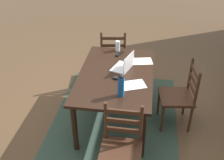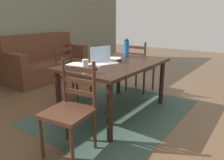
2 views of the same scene
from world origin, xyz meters
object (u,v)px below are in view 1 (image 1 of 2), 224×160
(dining_table, at_px, (116,79))
(laptop, at_px, (125,65))
(computer_mouse, at_px, (116,78))
(tv_remote, at_px, (120,54))
(chair_right_far, at_px, (121,150))
(chair_left_near, at_px, (113,55))
(chair_far_head, at_px, (179,96))
(water_bottle, at_px, (121,85))
(drinking_glass, at_px, (118,46))

(dining_table, height_order, laptop, laptop)
(computer_mouse, xyz_separation_m, tv_remote, (-0.69, -0.04, -0.01))
(chair_right_far, height_order, chair_left_near, same)
(chair_left_near, bearing_deg, chair_far_head, 44.93)
(laptop, xyz_separation_m, water_bottle, (0.63, 0.02, 0.09))
(chair_right_far, relative_size, computer_mouse, 9.50)
(laptop, distance_m, water_bottle, 0.63)
(tv_remote, bearing_deg, dining_table, -62.60)
(chair_left_near, bearing_deg, laptop, 17.64)
(laptop, bearing_deg, tv_remote, -163.45)
(chair_far_head, height_order, chair_left_near, same)
(chair_right_far, xyz_separation_m, computer_mouse, (-0.94, -0.18, 0.30))
(chair_far_head, distance_m, computer_mouse, 0.91)
(water_bottle, xyz_separation_m, drinking_glass, (-1.17, -0.19, -0.07))
(chair_right_far, bearing_deg, tv_remote, -172.25)
(water_bottle, xyz_separation_m, computer_mouse, (-0.36, -0.10, -0.13))
(dining_table, xyz_separation_m, drinking_glass, (-0.69, -0.07, 0.17))
(chair_right_far, xyz_separation_m, drinking_glass, (-1.76, -0.27, 0.37))
(chair_right_far, bearing_deg, dining_table, -169.46)
(water_bottle, distance_m, drinking_glass, 1.19)
(drinking_glass, bearing_deg, chair_far_head, 53.83)
(chair_left_near, bearing_deg, drinking_glass, 18.16)
(dining_table, height_order, chair_right_far, chair_right_far)
(dining_table, bearing_deg, tv_remote, -177.66)
(chair_left_near, relative_size, drinking_glass, 6.02)
(dining_table, height_order, water_bottle, water_bottle)
(chair_right_far, xyz_separation_m, water_bottle, (-0.59, -0.08, 0.44))
(chair_left_near, xyz_separation_m, laptop, (0.92, 0.29, 0.34))
(chair_left_near, height_order, drinking_glass, chair_left_near)
(chair_far_head, height_order, tv_remote, chair_far_head)
(chair_left_near, height_order, laptop, laptop)
(dining_table, bearing_deg, chair_far_head, 90.36)
(dining_table, height_order, chair_far_head, chair_far_head)
(chair_right_far, distance_m, chair_left_near, 2.17)
(dining_table, distance_m, chair_left_near, 1.10)
(computer_mouse, height_order, tv_remote, computer_mouse)
(chair_far_head, bearing_deg, water_bottle, -56.83)
(water_bottle, relative_size, computer_mouse, 2.88)
(water_bottle, relative_size, tv_remote, 1.69)
(drinking_glass, relative_size, computer_mouse, 1.58)
(chair_right_far, relative_size, water_bottle, 3.30)
(chair_right_far, height_order, computer_mouse, chair_right_far)
(chair_right_far, bearing_deg, laptop, -175.36)
(chair_left_near, distance_m, tv_remote, 0.61)
(laptop, bearing_deg, chair_right_far, 4.64)
(laptop, height_order, tv_remote, laptop)
(dining_table, xyz_separation_m, laptop, (-0.15, 0.10, 0.15))
(chair_right_far, height_order, water_bottle, water_bottle)
(chair_far_head, xyz_separation_m, computer_mouse, (0.13, -0.85, 0.30))
(dining_table, height_order, computer_mouse, computer_mouse)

